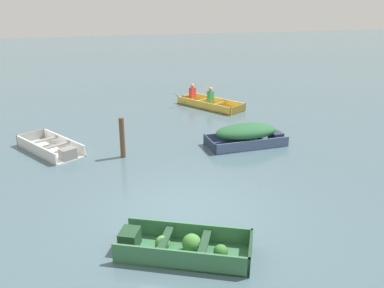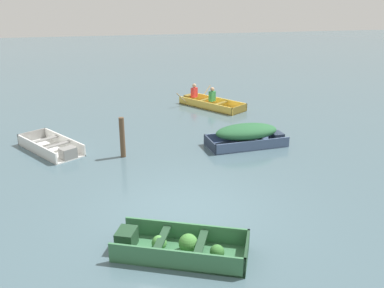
{
  "view_description": "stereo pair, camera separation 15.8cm",
  "coord_description": "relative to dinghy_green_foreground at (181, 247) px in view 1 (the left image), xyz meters",
  "views": [
    {
      "loc": [
        -1.92,
        -8.8,
        4.99
      ],
      "look_at": [
        0.84,
        3.51,
        0.35
      ],
      "focal_mm": 40.0,
      "sensor_mm": 36.0,
      "label": 1
    },
    {
      "loc": [
        -1.77,
        -8.83,
        4.99
      ],
      "look_at": [
        0.84,
        3.51,
        0.35
      ],
      "focal_mm": 40.0,
      "sensor_mm": 36.0,
      "label": 2
    }
  ],
  "objects": [
    {
      "name": "mooring_post",
      "position": [
        -0.75,
        5.46,
        0.47
      ],
      "size": [
        0.16,
        0.16,
        1.27
      ],
      "primitive_type": "cylinder",
      "color": "brown",
      "rests_on": "ground"
    },
    {
      "name": "dinghy_green_foreground",
      "position": [
        0.0,
        0.0,
        0.0
      ],
      "size": [
        2.81,
        1.98,
        0.43
      ],
      "color": "#387047",
      "rests_on": "ground"
    },
    {
      "name": "ground_plane",
      "position": [
        0.55,
        1.7,
        -0.17
      ],
      "size": [
        80.0,
        80.0,
        0.0
      ],
      "primitive_type": "plane",
      "color": "#47606B"
    },
    {
      "name": "skiff_slate_blue_near_moored",
      "position": [
        3.36,
        5.64,
        0.24
      ],
      "size": [
        2.71,
        1.34,
        0.74
      ],
      "color": "#475B7F",
      "rests_on": "ground"
    },
    {
      "name": "skiff_white_mid_moored",
      "position": [
        -2.95,
        6.4,
        -0.04
      ],
      "size": [
        2.26,
        2.66,
        0.37
      ],
      "color": "white",
      "rests_on": "ground"
    },
    {
      "name": "rowboat_yellow_with_crew",
      "position": [
        3.31,
        10.77,
        0.01
      ],
      "size": [
        2.86,
        3.09,
        0.9
      ],
      "color": "#E5BC47",
      "rests_on": "ground"
    }
  ]
}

